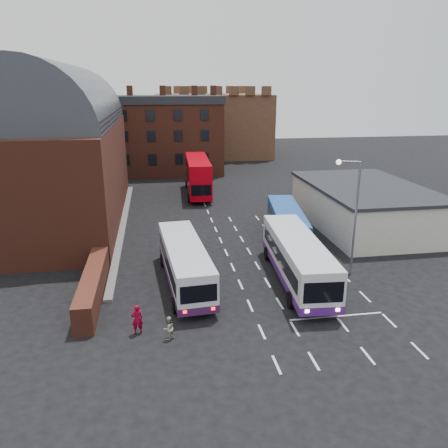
{
  "coord_description": "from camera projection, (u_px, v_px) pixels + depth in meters",
  "views": [
    {
      "loc": [
        -5.7,
        -25.72,
        13.72
      ],
      "look_at": [
        0.0,
        10.0,
        2.2
      ],
      "focal_mm": 35.0,
      "sensor_mm": 36.0,
      "label": 1
    }
  ],
  "objects": [
    {
      "name": "brick_terrace",
      "position": [
        152.0,
        139.0,
        69.93
      ],
      "size": [
        22.0,
        10.0,
        11.0
      ],
      "primitive_type": "cube",
      "color": "brown",
      "rests_on": "ground"
    },
    {
      "name": "street_lamp",
      "position": [
        352.0,
        207.0,
        31.67
      ],
      "size": [
        1.7,
        0.78,
        8.72
      ],
      "rotation": [
        0.0,
        0.0,
        -0.34
      ],
      "color": "slate",
      "rests_on": "ground"
    },
    {
      "name": "bus_blue",
      "position": [
        287.0,
        222.0,
        39.96
      ],
      "size": [
        4.11,
        11.15,
        2.97
      ],
      "rotation": [
        0.0,
        0.0,
        2.99
      ],
      "color": "#14479D",
      "rests_on": "ground"
    },
    {
      "name": "bus_red_double",
      "position": [
        198.0,
        176.0,
        56.62
      ],
      "size": [
        3.34,
        11.98,
        4.75
      ],
      "rotation": [
        0.0,
        0.0,
        3.1
      ],
      "color": "#C5000F",
      "rests_on": "ground"
    },
    {
      "name": "forecourt_wall",
      "position": [
        93.0,
        285.0,
        29.29
      ],
      "size": [
        1.2,
        10.0,
        1.8
      ],
      "primitive_type": "cube",
      "color": "#602B1E",
      "rests_on": "ground"
    },
    {
      "name": "pedestrian_red",
      "position": [
        137.0,
        319.0,
        25.02
      ],
      "size": [
        0.74,
        0.57,
        1.82
      ],
      "primitive_type": "imported",
      "rotation": [
        0.0,
        0.0,
        3.37
      ],
      "color": "maroon",
      "rests_on": "ground"
    },
    {
      "name": "bus_white_inbound",
      "position": [
        297.0,
        256.0,
        31.42
      ],
      "size": [
        3.65,
        12.27,
        3.3
      ],
      "rotation": [
        0.0,
        0.0,
        3.08
      ],
      "color": "silver",
      "rests_on": "ground"
    },
    {
      "name": "cream_building",
      "position": [
        364.0,
        205.0,
        43.98
      ],
      "size": [
        10.4,
        16.4,
        4.25
      ],
      "color": "beige",
      "rests_on": "ground"
    },
    {
      "name": "pedestrian_beige",
      "position": [
        169.0,
        328.0,
        24.52
      ],
      "size": [
        0.86,
        0.82,
        1.4
      ],
      "primitive_type": "imported",
      "rotation": [
        0.0,
        0.0,
        3.75
      ],
      "color": "#A49B86",
      "rests_on": "ground"
    },
    {
      "name": "ground",
      "position": [
        247.0,
        300.0,
        29.21
      ],
      "size": [
        180.0,
        180.0,
        0.0
      ],
      "primitive_type": "plane",
      "color": "black"
    },
    {
      "name": "castle_keep",
      "position": [
        210.0,
        124.0,
        90.4
      ],
      "size": [
        22.0,
        22.0,
        12.0
      ],
      "primitive_type": "cube",
      "color": "brown",
      "rests_on": "ground"
    },
    {
      "name": "railway_station",
      "position": [
        57.0,
        148.0,
        44.33
      ],
      "size": [
        12.0,
        28.0,
        16.0
      ],
      "color": "#602B1E",
      "rests_on": "ground"
    },
    {
      "name": "bus_white_outbound",
      "position": [
        185.0,
        261.0,
        31.04
      ],
      "size": [
        3.47,
        11.32,
        3.04
      ],
      "rotation": [
        0.0,
        0.0,
        0.08
      ],
      "color": "silver",
      "rests_on": "ground"
    }
  ]
}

